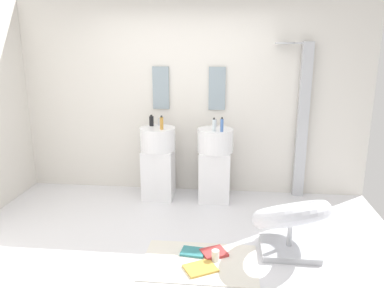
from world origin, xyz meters
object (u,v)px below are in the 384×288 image
magazine_ochre (200,268)px  soap_bottle_blue (222,125)px  pedestal_sink_right (215,163)px  soap_bottle_black (151,121)px  magazine_teal (193,252)px  soap_bottle_amber (162,123)px  lounge_chair (291,219)px  coffee_mug (215,256)px  shower_column (302,118)px  pedestal_sink_left (158,161)px  magazine_red (214,253)px  soap_bottle_clear (214,125)px

magazine_ochre → soap_bottle_blue: (0.14, 1.53, 1.03)m
pedestal_sink_right → soap_bottle_black: soap_bottle_black is taller
magazine_teal → soap_bottle_blue: soap_bottle_blue is taller
magazine_ochre → soap_bottle_amber: soap_bottle_amber is taller
lounge_chair → soap_bottle_black: 2.25m
pedestal_sink_right → magazine_teal: pedestal_sink_right is taller
coffee_mug → soap_bottle_amber: soap_bottle_amber is taller
shower_column → soap_bottle_amber: 1.83m
magazine_ochre → soap_bottle_black: bearing=84.8°
magazine_ochre → soap_bottle_blue: bearing=55.5°
pedestal_sink_right → coffee_mug: pedestal_sink_right is taller
lounge_chair → shower_column: bearing=78.3°
lounge_chair → pedestal_sink_left: bearing=141.5°
pedestal_sink_left → magazine_teal: 1.60m
lounge_chair → soap_bottle_black: soap_bottle_black is taller
magazine_ochre → magazine_red: bearing=38.2°
pedestal_sink_right → lounge_chair: 1.49m
lounge_chair → coffee_mug: bearing=-159.2°
pedestal_sink_left → magazine_red: size_ratio=4.58×
coffee_mug → soap_bottle_clear: size_ratio=0.64×
magazine_red → soap_bottle_blue: 1.63m
magazine_teal → soap_bottle_clear: soap_bottle_clear is taller
magazine_red → magazine_teal: bearing=151.0°
magazine_red → soap_bottle_amber: size_ratio=1.31×
magazine_ochre → soap_bottle_black: size_ratio=1.91×
coffee_mug → soap_bottle_amber: (-0.76, 1.42, 0.98)m
lounge_chair → soap_bottle_blue: bearing=123.3°
coffee_mug → pedestal_sink_right: bearing=93.0°
pedestal_sink_left → magazine_ochre: size_ratio=3.78×
shower_column → soap_bottle_blue: (-1.03, -0.39, -0.03)m
soap_bottle_black → magazine_ochre: bearing=-65.8°
soap_bottle_black → coffee_mug: bearing=-60.2°
coffee_mug → magazine_teal: bearing=152.8°
magazine_ochre → coffee_mug: size_ratio=2.58×
lounge_chair → soap_bottle_clear: bearing=126.5°
lounge_chair → soap_bottle_amber: bearing=142.4°
pedestal_sink_left → soap_bottle_clear: bearing=-10.0°
pedestal_sink_right → soap_bottle_blue: size_ratio=5.88×
shower_column → magazine_ochre: bearing=-121.2°
pedestal_sink_left → magazine_red: pedestal_sink_left is taller
coffee_mug → soap_bottle_amber: bearing=118.1°
pedestal_sink_left → magazine_teal: size_ratio=4.57×
shower_column → magazine_red: size_ratio=8.82×
soap_bottle_amber → soap_bottle_black: bearing=130.1°
magazine_ochre → soap_bottle_black: soap_bottle_black is taller
shower_column → magazine_red: 2.23m
pedestal_sink_left → coffee_mug: size_ratio=9.77×
soap_bottle_blue → magazine_red: bearing=-91.1°
soap_bottle_clear → pedestal_sink_left: bearing=170.0°
soap_bottle_amber → soap_bottle_black: (-0.18, 0.21, -0.02)m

